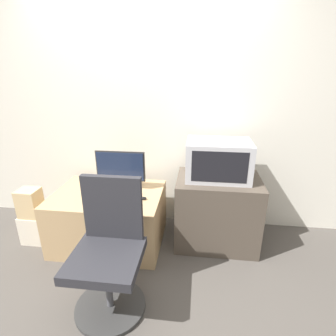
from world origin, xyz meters
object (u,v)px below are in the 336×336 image
Objects in this scene: mouse at (143,198)px; crt_tv at (218,160)px; office_chair at (109,255)px; cardboard_box_lower at (35,228)px; keyboard at (117,199)px; main_monitor at (121,170)px.

mouse is 0.80m from crt_tv.
office_chair is 3.26× the size of cardboard_box_lower.
keyboard is at bearing 101.91° from office_chair.
keyboard is 0.36× the size of office_chair.
mouse is at bearing -37.69° from main_monitor.
keyboard is 1.04m from crt_tv.
mouse reaches higher than cardboard_box_lower.
main_monitor is at bearing 142.31° from mouse.
keyboard is at bearing -85.42° from main_monitor.
crt_tv reaches higher than cardboard_box_lower.
main_monitor is 1.11m from cardboard_box_lower.
crt_tv is at bearing 7.72° from cardboard_box_lower.
cardboard_box_lower is at bearing -166.28° from main_monitor.
main_monitor is 1.40× the size of keyboard.
main_monitor reaches higher than mouse.
crt_tv is (0.69, 0.24, 0.33)m from mouse.
mouse reaches higher than keyboard.
office_chair is at bearing -78.09° from keyboard.
main_monitor is 0.31m from keyboard.
main_monitor is 0.83× the size of crt_tv.
keyboard is at bearing -1.12° from cardboard_box_lower.
crt_tv is (0.94, 0.27, 0.34)m from keyboard.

